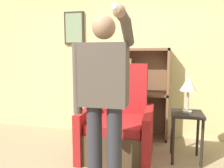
# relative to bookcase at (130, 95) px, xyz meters

# --- Properties ---
(wall_back) EXTENTS (8.00, 0.11, 2.80)m
(wall_back) POSITION_rel_bookcase_xyz_m (-0.11, 0.16, 0.67)
(wall_back) COLOR #DBCC84
(wall_back) RESTS_ON ground_plane
(bookcase) EXTENTS (1.02, 0.28, 1.51)m
(bookcase) POSITION_rel_bookcase_xyz_m (0.00, 0.00, 0.00)
(bookcase) COLOR brown
(bookcase) RESTS_ON ground_plane
(armchair) EXTENTS (0.95, 0.92, 1.27)m
(armchair) POSITION_rel_bookcase_xyz_m (-0.06, -0.67, -0.35)
(armchair) COLOR #4C3823
(armchair) RESTS_ON ground_plane
(person_standing) EXTENTS (0.60, 0.78, 1.77)m
(person_standing) POSITION_rel_bookcase_xyz_m (-0.02, -1.64, 0.29)
(person_standing) COLOR #2D2D33
(person_standing) RESTS_ON ground_plane
(side_table) EXTENTS (0.40, 0.40, 0.66)m
(side_table) POSITION_rel_bookcase_xyz_m (0.86, -0.69, -0.21)
(side_table) COLOR black
(side_table) RESTS_ON ground_plane
(table_lamp) EXTENTS (0.21, 0.21, 0.48)m
(table_lamp) POSITION_rel_bookcase_xyz_m (0.86, -0.69, 0.29)
(table_lamp) COLOR #B7B2A8
(table_lamp) RESTS_ON side_table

